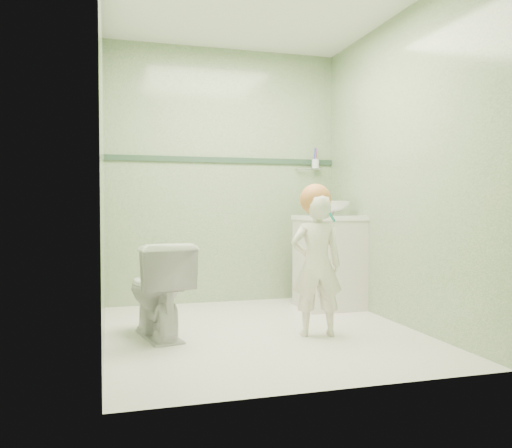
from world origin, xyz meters
name	(u,v)px	position (x,y,z in m)	size (l,w,h in m)	color
ground	(262,332)	(0.00, 0.00, 0.00)	(2.50, 2.50, 0.00)	silver
room_shell	(262,166)	(0.00, 0.00, 1.20)	(2.50, 2.54, 2.40)	#7EA172
trim_stripe	(225,160)	(0.00, 1.24, 1.35)	(2.20, 0.02, 0.05)	#2D4A36
vanity	(329,263)	(0.84, 0.70, 0.40)	(0.52, 0.50, 0.80)	silver
counter	(329,218)	(0.84, 0.70, 0.81)	(0.54, 0.52, 0.04)	white
basin	(329,208)	(0.84, 0.70, 0.89)	(0.37, 0.37, 0.13)	white
faucet	(321,200)	(0.84, 0.89, 0.97)	(0.03, 0.13, 0.18)	silver
cup_holder	(315,164)	(0.89, 1.18, 1.33)	(0.26, 0.07, 0.21)	silver
toilet	(158,289)	(-0.74, 0.05, 0.33)	(0.37, 0.66, 0.67)	white
toddler	(317,265)	(0.34, -0.21, 0.50)	(0.36, 0.24, 1.00)	beige
hair_cap	(315,199)	(0.34, -0.18, 0.96)	(0.22, 0.22, 0.22)	#C3793A
teal_toothbrush	(331,217)	(0.39, -0.35, 0.84)	(0.11, 0.14, 0.08)	#06867B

